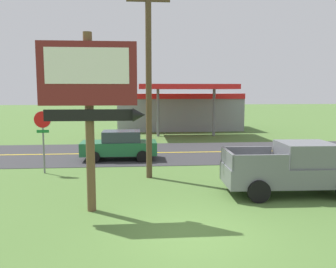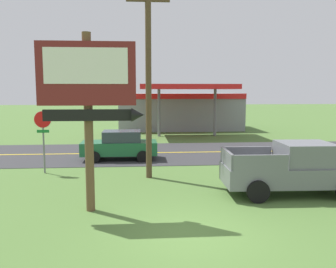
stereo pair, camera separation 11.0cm
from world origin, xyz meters
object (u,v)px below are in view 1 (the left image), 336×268
gas_station (179,110)px  car_green_near_lane (120,145)px  utility_pole (149,69)px  stop_sign (43,131)px  pickup_grey_parked_on_lawn (295,169)px  motel_sign (91,92)px

gas_station → car_green_near_lane: size_ratio=2.86×
gas_station → car_green_near_lane: (-5.16, -15.87, -1.11)m
utility_pole → gas_station: 20.74m
stop_sign → car_green_near_lane: 4.75m
pickup_grey_parked_on_lawn → car_green_near_lane: 10.11m
pickup_grey_parked_on_lawn → utility_pole: bearing=150.5°
utility_pole → stop_sign: bearing=165.8°
stop_sign → gas_station: 20.81m
motel_sign → gas_station: size_ratio=0.47×
stop_sign → gas_station: size_ratio=0.25×
stop_sign → utility_pole: utility_pole is taller
motel_sign → utility_pole: utility_pole is taller
motel_sign → pickup_grey_parked_on_lawn: size_ratio=1.08×
gas_station → pickup_grey_parked_on_lawn: size_ratio=2.28×
motel_sign → utility_pole: 4.99m
utility_pole → car_green_near_lane: bearing=109.2°
stop_sign → car_green_near_lane: size_ratio=0.70×
motel_sign → car_green_near_lane: motel_sign is taller
motel_sign → gas_station: motel_sign is taller
utility_pole → car_green_near_lane: (-1.51, 4.34, -4.00)m
motel_sign → car_green_near_lane: size_ratio=1.35×
pickup_grey_parked_on_lawn → motel_sign: bearing=-168.9°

